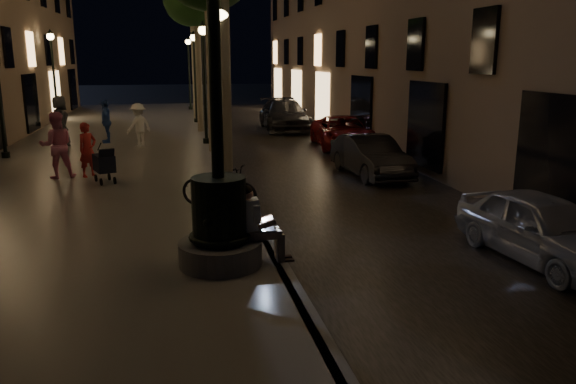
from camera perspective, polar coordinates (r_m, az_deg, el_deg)
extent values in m
plane|color=black|center=(22.33, -7.31, 4.08)|extent=(120.00, 120.00, 0.00)
cube|color=black|center=(22.75, 0.26, 4.39)|extent=(6.00, 45.00, 0.02)
cube|color=slate|center=(22.36, -17.61, 3.83)|extent=(8.00, 45.00, 0.20)
cube|color=#59595B|center=(22.31, -7.32, 4.33)|extent=(0.25, 45.00, 0.20)
cylinder|color=#59595B|center=(9.54, -6.87, -6.15)|extent=(1.40, 1.40, 0.40)
cylinder|color=black|center=(9.32, -7.00, -1.81)|extent=(0.90, 0.90, 1.10)
torus|color=black|center=(9.45, -6.93, -4.44)|extent=(1.04, 1.04, 0.10)
torus|color=black|center=(9.22, -7.07, 0.59)|extent=(0.89, 0.89, 0.09)
cylinder|color=black|center=(9.00, -7.40, 11.52)|extent=(0.20, 0.20, 3.20)
cube|color=tan|center=(9.51, -3.61, -4.31)|extent=(0.36, 0.24, 0.18)
cube|color=white|center=(9.40, -4.01, -2.35)|extent=(0.45, 0.26, 0.57)
sphere|color=tan|center=(9.31, -4.23, -0.16)|extent=(0.21, 0.21, 0.21)
sphere|color=black|center=(9.29, -4.29, 0.08)|extent=(0.21, 0.21, 0.21)
cube|color=tan|center=(9.46, -2.09, -4.39)|extent=(0.46, 0.13, 0.14)
cube|color=tan|center=(9.63, -2.27, -4.06)|extent=(0.46, 0.13, 0.14)
cube|color=tan|center=(9.57, -0.77, -5.70)|extent=(0.13, 0.12, 0.49)
cube|color=tan|center=(9.74, -0.97, -5.36)|extent=(0.13, 0.12, 0.49)
cube|color=black|center=(9.67, -0.17, -6.95)|extent=(0.26, 0.10, 0.03)
cube|color=black|center=(9.84, -0.39, -6.59)|extent=(0.26, 0.10, 0.03)
cube|color=black|center=(9.52, -2.06, -3.76)|extent=(0.24, 0.33, 0.02)
cube|color=black|center=(9.47, -3.03, -3.17)|extent=(0.09, 0.33, 0.22)
cube|color=#B2D4FF|center=(9.47, -2.94, -3.17)|extent=(0.06, 0.30, 0.18)
cylinder|color=#6B604C|center=(15.07, -6.33, 9.99)|extent=(0.28, 0.28, 5.00)
cylinder|color=#6B604C|center=(21.04, -7.86, 11.03)|extent=(0.28, 0.28, 5.10)
cylinder|color=#6B604C|center=(27.02, -9.02, 11.28)|extent=(0.28, 0.28, 4.90)
cylinder|color=#6B604C|center=(33.01, -9.47, 11.89)|extent=(0.28, 0.28, 5.20)
ellipsoid|color=black|center=(33.13, -9.72, 18.29)|extent=(3.00, 3.00, 2.40)
cylinder|color=black|center=(15.39, -6.29, 1.03)|extent=(0.28, 0.28, 0.20)
cylinder|color=black|center=(15.08, -6.49, 8.84)|extent=(0.12, 0.12, 4.40)
sphere|color=#FFD88C|center=(15.07, -6.73, 17.40)|extent=(0.36, 0.36, 0.36)
cone|color=black|center=(15.09, -6.76, 18.34)|extent=(0.30, 0.30, 0.22)
cylinder|color=black|center=(23.25, -8.28, 5.16)|extent=(0.28, 0.28, 0.20)
cylinder|color=black|center=(23.04, -8.45, 10.34)|extent=(0.12, 0.12, 4.40)
sphere|color=#FFD88C|center=(23.04, -8.65, 15.93)|extent=(0.36, 0.36, 0.36)
cone|color=black|center=(23.05, -8.67, 16.55)|extent=(0.30, 0.30, 0.22)
cylinder|color=black|center=(31.17, -9.26, 7.20)|extent=(0.28, 0.28, 0.20)
cylinder|color=black|center=(31.02, -9.41, 11.06)|extent=(0.12, 0.12, 4.40)
sphere|color=#FFD88C|center=(31.02, -9.58, 15.21)|extent=(0.36, 0.36, 0.36)
cone|color=black|center=(31.03, -9.59, 15.68)|extent=(0.30, 0.30, 0.22)
cylinder|color=black|center=(39.13, -9.86, 8.41)|extent=(0.28, 0.28, 0.20)
cylinder|color=black|center=(39.01, -9.98, 11.49)|extent=(0.12, 0.12, 4.40)
sphere|color=#FFD88C|center=(39.01, -10.12, 14.79)|extent=(0.36, 0.36, 0.36)
cone|color=black|center=(39.02, -10.13, 15.16)|extent=(0.30, 0.30, 0.22)
cylinder|color=black|center=(21.97, -26.74, 3.39)|extent=(0.28, 0.28, 0.20)
cylinder|color=black|center=(31.65, -22.28, 6.48)|extent=(0.28, 0.28, 0.20)
cylinder|color=black|center=(31.51, -22.63, 10.26)|extent=(0.12, 0.12, 4.40)
sphere|color=#FFD88C|center=(31.50, -23.00, 14.34)|extent=(0.36, 0.36, 0.36)
cone|color=black|center=(31.51, -23.05, 14.79)|extent=(0.30, 0.30, 0.22)
cube|color=black|center=(16.34, -18.19, 2.81)|extent=(0.69, 0.87, 0.46)
cube|color=black|center=(15.95, -17.97, 3.69)|extent=(0.44, 0.30, 0.30)
cylinder|color=black|center=(16.10, -18.45, 0.96)|extent=(0.11, 0.21, 0.20)
cylinder|color=black|center=(16.18, -17.18, 1.12)|extent=(0.11, 0.21, 0.20)
cylinder|color=black|center=(16.68, -18.93, 1.35)|extent=(0.11, 0.21, 0.20)
cylinder|color=black|center=(16.76, -17.71, 1.49)|extent=(0.11, 0.21, 0.20)
cylinder|color=black|center=(16.67, -18.62, 4.39)|extent=(0.18, 0.44, 0.28)
imported|color=#9FA0A7|center=(11.06, 24.42, -3.32)|extent=(1.81, 3.79, 1.25)
imported|color=black|center=(17.58, 8.39, 3.62)|extent=(1.55, 3.90, 1.26)
imported|color=maroon|center=(23.23, 5.60, 6.08)|extent=(2.56, 4.79, 1.28)
imported|color=#303035|center=(28.87, -0.39, 7.83)|extent=(2.38, 5.39, 1.54)
imported|color=red|center=(17.37, -19.69, 4.06)|extent=(0.68, 0.67, 1.58)
imported|color=pink|center=(17.45, -22.44, 4.41)|extent=(1.06, 0.90, 1.91)
imported|color=white|center=(22.81, -14.93, 6.59)|extent=(1.23, 1.19, 1.69)
imported|color=#284894|center=(24.26, -17.99, 6.84)|extent=(0.56, 1.07, 1.75)
imported|color=#2D2D31|center=(23.99, -22.10, 6.70)|extent=(0.94, 1.12, 1.96)
imported|color=black|center=(13.09, -7.01, 0.58)|extent=(1.97, 1.49, 0.99)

